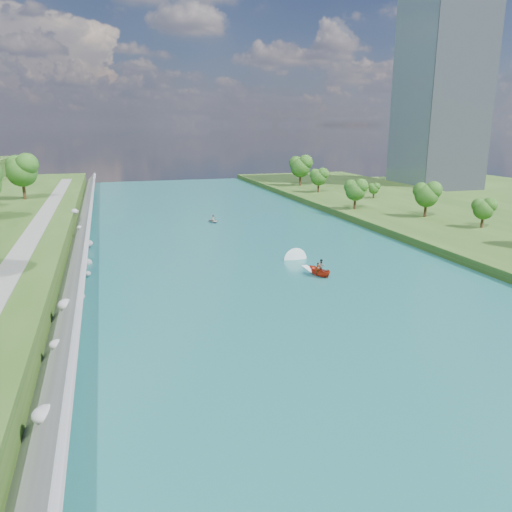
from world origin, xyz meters
name	(u,v)px	position (x,y,z in m)	size (l,w,h in m)	color
ground	(320,314)	(0.00, 0.00, 0.00)	(260.00, 260.00, 0.00)	#2D5119
river_water	(264,266)	(0.00, 20.00, 0.05)	(55.00, 240.00, 0.10)	#1B626A
riprap_bank	(74,271)	(-25.86, 18.74, 1.81)	(4.46, 236.00, 4.45)	slate
riverside_path	(17,259)	(-32.50, 20.00, 3.55)	(3.00, 200.00, 0.10)	gray
office_tower	(441,92)	(82.50, 95.00, 30.00)	(22.00, 22.00, 60.00)	gray
trees_east	(445,202)	(39.42, 32.01, 5.99)	(17.18, 142.63, 11.02)	#1D5316
motorboat	(314,268)	(5.57, 14.74, 0.70)	(3.60, 18.68, 2.16)	#AB260D
raft	(213,220)	(-0.05, 54.73, 0.47)	(2.69, 3.50, 1.49)	gray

